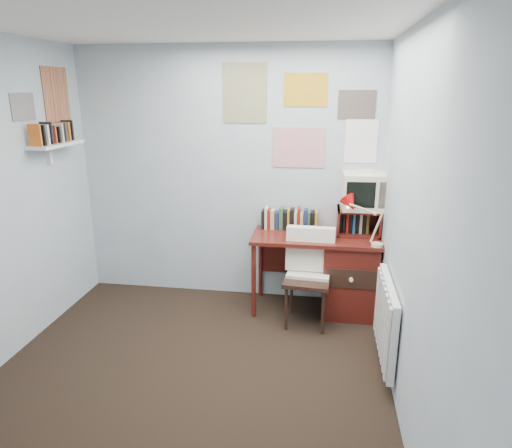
{
  "coord_description": "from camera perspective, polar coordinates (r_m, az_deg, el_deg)",
  "views": [
    {
      "loc": [
        0.94,
        -2.64,
        2.1
      ],
      "look_at": [
        0.4,
        1.0,
        1.0
      ],
      "focal_mm": 32.0,
      "sensor_mm": 36.0,
      "label": 1
    }
  ],
  "objects": [
    {
      "name": "posters_left",
      "position": [
        4.47,
        -25.34,
        13.87
      ],
      "size": [
        0.01,
        0.7,
        0.6
      ],
      "primitive_type": "cube",
      "color": "white",
      "rests_on": "left_wall"
    },
    {
      "name": "desk_lamp",
      "position": [
        4.1,
        15.08,
        -0.2
      ],
      "size": [
        0.31,
        0.29,
        0.38
      ],
      "primitive_type": "cube",
      "rotation": [
        0.0,
        0.0,
        0.25
      ],
      "color": "red",
      "rests_on": "desk"
    },
    {
      "name": "right_wall",
      "position": [
        2.83,
        19.42,
        -1.76
      ],
      "size": [
        0.02,
        3.5,
        2.5
      ],
      "primitive_type": "cube",
      "color": "silver",
      "rests_on": "ground"
    },
    {
      "name": "desk_chair",
      "position": [
        4.17,
        6.43,
        -7.03
      ],
      "size": [
        0.47,
        0.46,
        0.86
      ],
      "primitive_type": "cube",
      "rotation": [
        0.0,
        0.0,
        -0.08
      ],
      "color": "black",
      "rests_on": "ground"
    },
    {
      "name": "desk",
      "position": [
        4.46,
        10.85,
        -5.94
      ],
      "size": [
        1.2,
        0.55,
        0.76
      ],
      "color": "#571A13",
      "rests_on": "ground"
    },
    {
      "name": "radiator",
      "position": [
        3.65,
        15.97,
        -11.46
      ],
      "size": [
        0.09,
        0.8,
        0.6
      ],
      "primitive_type": "cube",
      "color": "white",
      "rests_on": "right_wall"
    },
    {
      "name": "posters_back",
      "position": [
        4.4,
        5.47,
        13.36
      ],
      "size": [
        1.2,
        0.01,
        0.9
      ],
      "primitive_type": "cube",
      "color": "white",
      "rests_on": "back_wall"
    },
    {
      "name": "ceiling",
      "position": [
        2.84,
        -12.12,
        24.46
      ],
      "size": [
        3.0,
        3.5,
        0.02
      ],
      "primitive_type": "cube",
      "color": "white",
      "rests_on": "back_wall"
    },
    {
      "name": "book_row",
      "position": [
        4.49,
        4.56,
        0.72
      ],
      "size": [
        0.6,
        0.14,
        0.22
      ],
      "primitive_type": "cube",
      "color": "#571A13",
      "rests_on": "desk"
    },
    {
      "name": "back_wall",
      "position": [
        4.57,
        -3.57,
        5.94
      ],
      "size": [
        3.0,
        0.02,
        2.5
      ],
      "primitive_type": "cube",
      "color": "silver",
      "rests_on": "ground"
    },
    {
      "name": "tv_riser",
      "position": [
        4.42,
        12.67,
        0.31
      ],
      "size": [
        0.4,
        0.3,
        0.25
      ],
      "primitive_type": "cube",
      "color": "#571A13",
      "rests_on": "desk"
    },
    {
      "name": "ground",
      "position": [
        3.51,
        -9.49,
        -20.38
      ],
      "size": [
        3.5,
        3.5,
        0.0
      ],
      "primitive_type": "plane",
      "color": "black",
      "rests_on": "ground"
    },
    {
      "name": "crt_tv",
      "position": [
        4.37,
        13.32,
        4.26
      ],
      "size": [
        0.4,
        0.37,
        0.37
      ],
      "primitive_type": "cube",
      "rotation": [
        0.0,
        0.0,
        0.04
      ],
      "color": "beige",
      "rests_on": "tv_riser"
    },
    {
      "name": "wall_shelf",
      "position": [
        4.44,
        -23.71,
        9.1
      ],
      "size": [
        0.2,
        0.62,
        0.24
      ],
      "primitive_type": "cube",
      "color": "white",
      "rests_on": "left_wall"
    }
  ]
}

